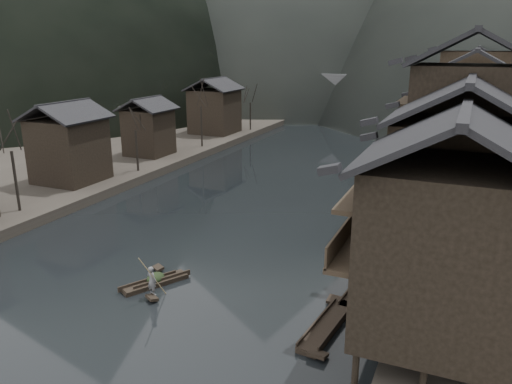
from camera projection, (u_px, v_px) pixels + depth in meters
The scene contains 12 objects.
water at pixel (193, 256), 36.33m from camera, with size 300.00×300.00×0.00m, color black.
left_bank at pixel (134, 130), 84.66m from camera, with size 40.00×200.00×1.20m, color #2D2823.
stilt_houses at pixel (470, 113), 44.27m from camera, with size 9.00×67.60×16.49m.
left_houses at pixel (129, 123), 60.20m from camera, with size 8.10×53.20×8.73m.
bare_trees at pixel (132, 121), 55.18m from camera, with size 3.99×60.53×7.97m.
moored_sampans at pixel (393, 212), 45.09m from camera, with size 2.87×47.52×0.47m.
midriver_boats at pixel (389, 143), 75.97m from camera, with size 3.74×31.24×0.45m.
stone_bridge at pixel (379, 95), 98.07m from camera, with size 40.00×6.00×9.00m.
hero_sampan at pixel (155, 282), 32.00m from camera, with size 3.01×4.53×0.43m.
cargo_heap at pixel (155, 273), 32.05m from camera, with size 1.04×1.37×0.63m, color black.
boatman at pixel (152, 277), 30.08m from camera, with size 0.68×0.45×1.86m, color slate.
bamboo_pole at pixel (152, 237), 29.25m from camera, with size 0.06×0.06×3.91m, color #8C7A51.
Camera 1 is at (17.57, -28.82, 14.96)m, focal length 35.00 mm.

